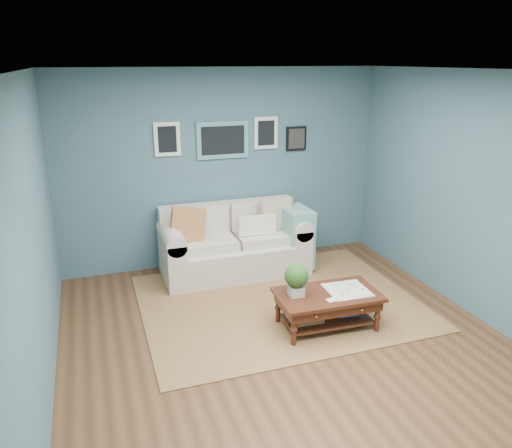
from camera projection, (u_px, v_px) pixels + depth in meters
name	position (u px, v px, depth m)	size (l,w,h in m)	color
room_shell	(292.00, 219.00, 4.70)	(5.00, 5.02, 2.70)	brown
area_rug	(278.00, 302.00, 6.03)	(3.22, 2.58, 0.01)	brown
loveseat	(240.00, 243.00, 6.79)	(1.99, 0.90, 1.02)	beige
coffee_table	(322.00, 299.00, 5.35)	(1.12, 0.68, 0.77)	black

